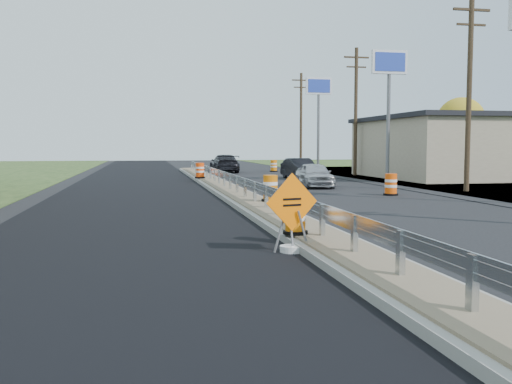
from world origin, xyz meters
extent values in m
plane|color=black|center=(0.00, 0.00, 0.00)|extent=(140.00, 140.00, 0.00)
cube|color=black|center=(-4.40, 10.00, 0.01)|extent=(7.20, 120.00, 0.01)
cube|color=gray|center=(0.00, 8.00, 0.09)|extent=(1.60, 55.00, 0.18)
cube|color=brown|center=(0.00, 8.00, 0.20)|extent=(1.25, 55.00, 0.05)
cube|color=silver|center=(0.00, -10.00, 0.58)|extent=(0.10, 0.15, 0.70)
cube|color=silver|center=(0.00, -8.00, 0.58)|extent=(0.10, 0.15, 0.70)
cube|color=silver|center=(0.00, -6.00, 0.58)|extent=(0.10, 0.15, 0.70)
cube|color=silver|center=(0.00, -4.00, 0.58)|extent=(0.10, 0.15, 0.70)
cube|color=silver|center=(0.00, -2.00, 0.58)|extent=(0.10, 0.15, 0.70)
cube|color=silver|center=(0.00, 0.00, 0.58)|extent=(0.10, 0.15, 0.70)
cube|color=silver|center=(0.00, 2.00, 0.58)|extent=(0.10, 0.15, 0.70)
cube|color=silver|center=(0.00, 4.00, 0.58)|extent=(0.10, 0.15, 0.70)
cube|color=silver|center=(0.00, 6.00, 0.58)|extent=(0.10, 0.15, 0.70)
cube|color=silver|center=(0.00, 8.00, 0.58)|extent=(0.10, 0.15, 0.70)
cube|color=silver|center=(0.00, 10.00, 0.58)|extent=(0.10, 0.15, 0.70)
cube|color=silver|center=(0.00, 12.00, 0.58)|extent=(0.10, 0.15, 0.70)
cube|color=silver|center=(0.00, 14.00, 0.58)|extent=(0.10, 0.15, 0.70)
cube|color=silver|center=(0.00, 16.00, 0.58)|extent=(0.10, 0.15, 0.70)
cube|color=silver|center=(0.00, 18.00, 0.58)|extent=(0.10, 0.15, 0.70)
cube|color=silver|center=(0.00, 20.00, 0.58)|extent=(0.10, 0.15, 0.70)
cube|color=silver|center=(0.00, 22.00, 0.58)|extent=(0.10, 0.15, 0.70)
cube|color=silver|center=(0.00, 24.00, 0.58)|extent=(0.10, 0.15, 0.70)
cube|color=silver|center=(0.00, 26.00, 0.58)|extent=(0.10, 0.15, 0.70)
cube|color=silver|center=(0.00, 28.00, 0.58)|extent=(0.10, 0.15, 0.70)
cube|color=silver|center=(0.00, 30.00, 0.58)|extent=(0.10, 0.15, 0.70)
cube|color=silver|center=(0.00, 32.00, 0.58)|extent=(0.10, 0.15, 0.70)
cube|color=silver|center=(0.00, 9.00, 0.78)|extent=(0.04, 46.00, 0.34)
cube|color=silver|center=(0.00, 9.00, 0.70)|extent=(0.06, 46.00, 0.03)
cube|color=silver|center=(0.00, 9.00, 0.86)|extent=(0.06, 46.00, 0.03)
cube|color=tan|center=(21.00, 20.00, 2.00)|extent=(18.00, 12.00, 4.00)
cube|color=black|center=(21.00, 20.00, 4.12)|extent=(18.50, 12.50, 0.30)
cube|color=black|center=(12.05, 20.00, 1.60)|extent=(0.08, 7.20, 2.20)
cylinder|color=slate|center=(10.50, 16.00, 3.40)|extent=(0.22, 0.22, 6.80)
cube|color=white|center=(10.50, 16.00, 7.20)|extent=(2.20, 0.25, 1.40)
cube|color=#263FB2|center=(10.50, 16.00, 7.20)|extent=(1.90, 0.30, 1.10)
cylinder|color=slate|center=(10.50, 30.00, 3.40)|extent=(0.22, 0.22, 6.80)
cube|color=white|center=(10.50, 30.00, 7.20)|extent=(2.20, 0.25, 1.40)
cube|color=#263FB2|center=(10.50, 30.00, 7.20)|extent=(1.90, 0.30, 1.10)
cylinder|color=#473523|center=(11.50, 9.00, 4.70)|extent=(0.26, 0.26, 9.40)
cube|color=#473523|center=(11.50, 9.00, 8.70)|extent=(1.90, 0.12, 0.12)
cube|color=#473523|center=(11.50, 9.00, 8.00)|extent=(1.50, 0.10, 0.10)
cylinder|color=#473523|center=(11.50, 24.00, 4.70)|extent=(0.26, 0.26, 9.40)
cube|color=#473523|center=(11.50, 24.00, 8.70)|extent=(1.90, 0.12, 0.12)
cube|color=#473523|center=(11.50, 24.00, 8.00)|extent=(1.50, 0.10, 0.10)
cylinder|color=#473523|center=(11.50, 39.00, 4.70)|extent=(0.26, 0.26, 9.40)
cube|color=#473523|center=(11.50, 39.00, 8.70)|extent=(1.90, 0.12, 0.12)
cube|color=#473523|center=(11.50, 39.00, 8.00)|extent=(1.50, 0.10, 0.10)
cylinder|color=#473523|center=(26.00, 34.00, 1.54)|extent=(0.36, 0.36, 3.08)
sphere|color=gold|center=(26.00, 34.00, 4.55)|extent=(4.62, 4.62, 4.62)
cylinder|color=white|center=(-0.90, -4.72, 0.07)|extent=(0.51, 0.51, 0.15)
cube|color=slate|center=(-1.15, -4.72, 0.45)|extent=(0.30, 0.12, 0.88)
cube|color=slate|center=(-0.65, -4.72, 0.45)|extent=(0.30, 0.12, 0.88)
cube|color=slate|center=(-0.90, -4.67, 0.45)|extent=(0.09, 0.23, 0.90)
cube|color=orange|center=(-0.90, -4.72, 1.07)|extent=(1.18, 0.35, 1.22)
cube|color=black|center=(-0.90, -4.74, 1.13)|extent=(0.42, 0.12, 0.05)
cube|color=black|center=(-0.90, -4.74, 1.01)|extent=(0.42, 0.12, 0.05)
cylinder|color=black|center=(-0.55, -3.70, 0.27)|extent=(0.58, 0.58, 0.08)
cylinder|color=orange|center=(-0.55, -3.70, 0.67)|extent=(0.46, 0.46, 0.81)
cylinder|color=white|center=(-0.55, -3.70, 0.81)|extent=(0.48, 0.48, 0.11)
cylinder|color=white|center=(-0.55, -3.70, 0.60)|extent=(0.48, 0.48, 0.11)
cylinder|color=black|center=(0.55, 3.87, 0.27)|extent=(0.65, 0.65, 0.09)
cylinder|color=orange|center=(0.55, 3.87, 0.73)|extent=(0.52, 0.52, 0.91)
cylinder|color=white|center=(0.55, 3.87, 0.88)|extent=(0.54, 0.54, 0.12)
cylinder|color=white|center=(0.55, 3.87, 0.64)|extent=(0.54, 0.54, 0.12)
cylinder|color=black|center=(-0.55, 18.93, 0.27)|extent=(0.65, 0.65, 0.09)
cylinder|color=#FF450A|center=(-0.55, 18.93, 0.73)|extent=(0.52, 0.52, 0.91)
cylinder|color=white|center=(-0.55, 18.93, 0.88)|extent=(0.53, 0.53, 0.12)
cylinder|color=white|center=(-0.55, 18.93, 0.64)|extent=(0.53, 0.53, 0.12)
cylinder|color=black|center=(7.00, 7.78, 0.04)|extent=(0.67, 0.67, 0.09)
cylinder|color=#FF520A|center=(7.00, 7.78, 0.51)|extent=(0.53, 0.53, 0.94)
cylinder|color=white|center=(7.00, 7.78, 0.67)|extent=(0.55, 0.55, 0.12)
cylinder|color=white|center=(7.00, 7.78, 0.42)|extent=(0.55, 0.55, 0.12)
cylinder|color=black|center=(7.00, 31.48, 0.05)|extent=(0.69, 0.69, 0.09)
cylinder|color=orange|center=(7.00, 31.48, 0.53)|extent=(0.55, 0.55, 0.96)
cylinder|color=white|center=(7.00, 31.48, 0.69)|extent=(0.56, 0.56, 0.13)
cylinder|color=white|center=(7.00, 31.48, 0.43)|extent=(0.56, 0.56, 0.13)
imported|color=#B7B7BC|center=(5.11, 13.34, 0.67)|extent=(1.86, 4.05, 1.34)
imported|color=black|center=(6.38, 20.83, 0.70)|extent=(1.80, 4.33, 1.39)
imported|color=black|center=(2.66, 31.01, 0.74)|extent=(2.15, 5.15, 1.49)
camera|label=1|loc=(-3.93, -16.22, 2.26)|focal=40.00mm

